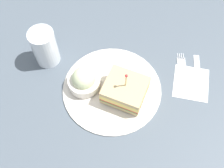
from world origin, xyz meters
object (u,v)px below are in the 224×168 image
sandwich_half_center (125,90)px  drink_glass (45,48)px  napkin (191,83)px  plate (112,89)px  knife (198,72)px  coleslaw_bowl (84,81)px  fork (182,69)px

sandwich_half_center → drink_glass: 23.20cm
drink_glass → napkin: drink_glass is taller
plate → knife: 23.04cm
coleslaw_bowl → knife: size_ratio=0.66×
coleslaw_bowl → napkin: 27.46cm
plate → coleslaw_bowl: coleslaw_bowl is taller
sandwich_half_center → drink_glass: drink_glass is taller
napkin → fork: (3.88, 2.36, 0.10)cm
sandwich_half_center → napkin: sandwich_half_center is taller
fork → plate: bearing=116.2°
coleslaw_bowl → fork: (8.84, -24.50, -2.81)cm
napkin → fork: size_ratio=0.74×
coleslaw_bowl → napkin: (4.96, -26.86, -2.91)cm
napkin → knife: knife is taller
sandwich_half_center → plate: bearing=67.5°
plate → coleslaw_bowl: (-0.25, 7.00, 2.57)cm
plate → fork: bearing=-63.8°
fork → napkin: bearing=-148.7°
sandwich_half_center → knife: bearing=-62.0°
napkin → fork: 4.54cm
plate → drink_glass: size_ratio=2.39×
plate → drink_glass: drink_glass is taller
drink_glass → sandwich_half_center: bearing=-111.0°
plate → fork: 19.49cm
knife → fork: bearing=84.8°
napkin → coleslaw_bowl: bearing=100.5°
plate → sandwich_half_center: sandwich_half_center is taller
drink_glass → knife: (1.34, -39.75, -4.70)cm
plate → sandwich_half_center: (-1.41, -3.39, 2.83)cm
fork → knife: 4.04cm
plate → napkin: plate is taller
drink_glass → napkin: bearing=-93.3°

